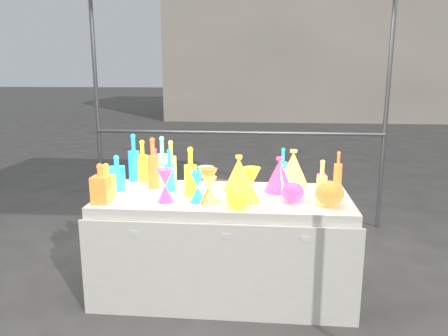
# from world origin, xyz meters

# --- Properties ---
(ground) EXTENTS (80.00, 80.00, 0.00)m
(ground) POSITION_xyz_m (0.00, 0.00, 0.00)
(ground) COLOR #5D5B56
(ground) RESTS_ON ground
(display_table) EXTENTS (1.84, 0.83, 0.75)m
(display_table) POSITION_xyz_m (0.00, -0.01, 0.37)
(display_table) COLOR white
(display_table) RESTS_ON ground
(background_building) EXTENTS (14.00, 6.00, 6.00)m
(background_building) POSITION_xyz_m (4.00, 14.00, 3.00)
(background_building) COLOR beige
(background_building) RESTS_ON ground
(cardboard_box_closed) EXTENTS (0.61, 0.54, 0.37)m
(cardboard_box_closed) POSITION_xyz_m (-0.30, 1.80, 0.19)
(cardboard_box_closed) COLOR #A5774A
(cardboard_box_closed) RESTS_ON ground
(cardboard_box_flat) EXTENTS (0.87, 0.81, 0.06)m
(cardboard_box_flat) POSITION_xyz_m (0.18, 2.51, 0.03)
(cardboard_box_flat) COLOR #A5774A
(cardboard_box_flat) RESTS_ON ground
(bottle_0) EXTENTS (0.11, 0.11, 0.34)m
(bottle_0) POSITION_xyz_m (-0.69, 0.35, 0.92)
(bottle_0) COLOR red
(bottle_0) RESTS_ON display_table
(bottle_1) EXTENTS (0.11, 0.11, 0.39)m
(bottle_1) POSITION_xyz_m (-0.77, 0.35, 0.94)
(bottle_1) COLOR #17831A
(bottle_1) RESTS_ON display_table
(bottle_2) EXTENTS (0.09, 0.09, 0.39)m
(bottle_2) POSITION_xyz_m (-0.56, 0.15, 0.94)
(bottle_2) COLOR #F8A01A
(bottle_2) RESTS_ON display_table
(bottle_3) EXTENTS (0.09, 0.09, 0.27)m
(bottle_3) POSITION_xyz_m (-0.59, 0.35, 0.89)
(bottle_3) COLOR blue
(bottle_3) RESTS_ON display_table
(bottle_4) EXTENTS (0.09, 0.09, 0.35)m
(bottle_4) POSITION_xyz_m (-0.44, 0.27, 0.93)
(bottle_4) COLOR teal
(bottle_4) RESTS_ON display_table
(bottle_5) EXTENTS (0.11, 0.11, 0.39)m
(bottle_5) POSITION_xyz_m (-0.50, 0.23, 0.95)
(bottle_5) COLOR #B32381
(bottle_5) RESTS_ON display_table
(bottle_6) EXTENTS (0.12, 0.12, 0.36)m
(bottle_6) POSITION_xyz_m (-0.24, -0.04, 0.93)
(bottle_6) COLOR red
(bottle_6) RESTS_ON display_table
(bottle_7) EXTENTS (0.08, 0.08, 0.32)m
(bottle_7) POSITION_xyz_m (-0.41, 0.07, 0.91)
(bottle_7) COLOR #17831A
(bottle_7) RESTS_ON display_table
(decanter_0) EXTENTS (0.10, 0.10, 0.25)m
(decanter_0) POSITION_xyz_m (-0.81, -0.16, 0.88)
(decanter_0) COLOR red
(decanter_0) RESTS_ON display_table
(decanter_1) EXTENTS (0.12, 0.12, 0.28)m
(decanter_1) POSITION_xyz_m (-0.81, -0.27, 0.89)
(decanter_1) COLOR #F8A01A
(decanter_1) RESTS_ON display_table
(decanter_2) EXTENTS (0.13, 0.13, 0.27)m
(decanter_2) POSITION_xyz_m (-0.81, 0.06, 0.88)
(decanter_2) COLOR #17831A
(decanter_2) RESTS_ON display_table
(hourglass_0) EXTENTS (0.14, 0.14, 0.24)m
(hourglass_0) POSITION_xyz_m (-0.08, -0.21, 0.87)
(hourglass_0) COLOR #F8A01A
(hourglass_0) RESTS_ON display_table
(hourglass_1) EXTENTS (0.14, 0.14, 0.23)m
(hourglass_1) POSITION_xyz_m (-0.38, -0.21, 0.86)
(hourglass_1) COLOR blue
(hourglass_1) RESTS_ON display_table
(hourglass_2) EXTENTS (0.12, 0.12, 0.19)m
(hourglass_2) POSITION_xyz_m (-0.08, -0.24, 0.85)
(hourglass_2) COLOR teal
(hourglass_2) RESTS_ON display_table
(hourglass_3) EXTENTS (0.15, 0.15, 0.23)m
(hourglass_3) POSITION_xyz_m (-0.12, -0.09, 0.86)
(hourglass_3) COLOR #B32381
(hourglass_3) RESTS_ON display_table
(hourglass_4) EXTENTS (0.15, 0.15, 0.24)m
(hourglass_4) POSITION_xyz_m (0.20, -0.16, 0.87)
(hourglass_4) COLOR red
(hourglass_4) RESTS_ON display_table
(hourglass_5) EXTENTS (0.12, 0.12, 0.22)m
(hourglass_5) POSITION_xyz_m (-0.16, -0.19, 0.86)
(hourglass_5) COLOR #17831A
(hourglass_5) RESTS_ON display_table
(globe_0) EXTENTS (0.21, 0.21, 0.13)m
(globe_0) POSITION_xyz_m (0.12, -0.30, 0.81)
(globe_0) COLOR red
(globe_0) RESTS_ON display_table
(globe_2) EXTENTS (0.23, 0.23, 0.15)m
(globe_2) POSITION_xyz_m (0.72, -0.20, 0.83)
(globe_2) COLOR #F8A01A
(globe_2) RESTS_ON display_table
(globe_3) EXTENTS (0.17, 0.17, 0.12)m
(globe_3) POSITION_xyz_m (0.48, -0.13, 0.81)
(globe_3) COLOR blue
(globe_3) RESTS_ON display_table
(lampshade_0) EXTENTS (0.24, 0.24, 0.23)m
(lampshade_0) POSITION_xyz_m (0.09, 0.28, 0.87)
(lampshade_0) COLOR #E1FC35
(lampshade_0) RESTS_ON display_table
(lampshade_1) EXTENTS (0.30, 0.30, 0.27)m
(lampshade_1) POSITION_xyz_m (0.10, 0.13, 0.89)
(lampshade_1) COLOR #E1FC35
(lampshade_1) RESTS_ON display_table
(lampshade_2) EXTENTS (0.26, 0.26, 0.26)m
(lampshade_2) POSITION_xyz_m (0.40, 0.13, 0.88)
(lampshade_2) COLOR blue
(lampshade_2) RESTS_ON display_table
(lampshade_3) EXTENTS (0.29, 0.29, 0.29)m
(lampshade_3) POSITION_xyz_m (0.51, 0.28, 0.90)
(lampshade_3) COLOR teal
(lampshade_3) RESTS_ON display_table
(bottle_8) EXTENTS (0.07, 0.07, 0.30)m
(bottle_8) POSITION_xyz_m (0.43, 0.29, 0.90)
(bottle_8) COLOR #17831A
(bottle_8) RESTS_ON display_table
(bottle_9) EXTENTS (0.08, 0.08, 0.28)m
(bottle_9) POSITION_xyz_m (0.86, 0.33, 0.89)
(bottle_9) COLOR #F8A01A
(bottle_9) RESTS_ON display_table
(bottle_10) EXTENTS (0.08, 0.08, 0.27)m
(bottle_10) POSITION_xyz_m (0.69, -0.01, 0.89)
(bottle_10) COLOR blue
(bottle_10) RESTS_ON display_table
(bottle_11) EXTENTS (0.09, 0.09, 0.31)m
(bottle_11) POSITION_xyz_m (0.67, -0.16, 0.90)
(bottle_11) COLOR teal
(bottle_11) RESTS_ON display_table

